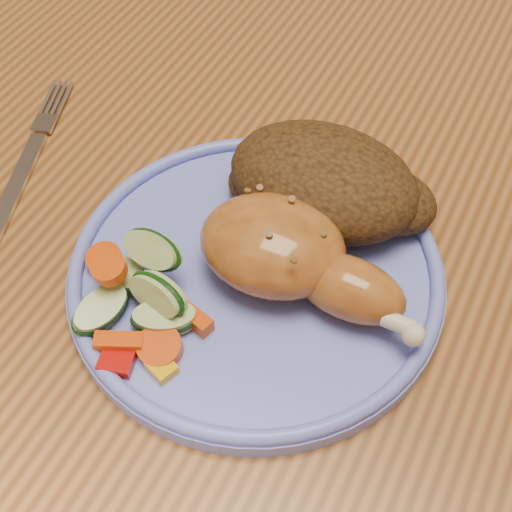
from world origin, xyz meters
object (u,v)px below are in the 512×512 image
at_px(chair_far, 499,56).
at_px(fork, 27,162).
at_px(dining_table, 354,299).
at_px(plate, 256,275).

xyz_separation_m(chair_far, fork, (-0.26, -0.68, 0.26)).
bearing_deg(chair_far, fork, -111.07).
bearing_deg(dining_table, plate, -125.59).
height_order(plate, fork, plate).
height_order(chair_far, plate, chair_far).
bearing_deg(dining_table, chair_far, 90.00).
distance_m(dining_table, plate, 0.13).
distance_m(dining_table, chair_far, 0.65).
distance_m(chair_far, plate, 0.75).
relative_size(chair_far, fork, 5.88).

